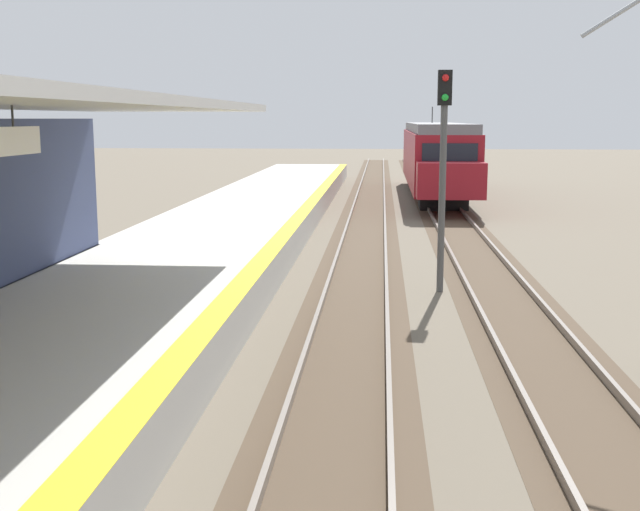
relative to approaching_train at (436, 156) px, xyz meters
name	(u,v)px	position (x,y,z in m)	size (l,w,h in m)	color
station_platform	(154,287)	(-7.80, -25.80, -1.73)	(5.00, 80.00, 0.91)	#B7B5AD
track_pair_nearest_platform	(359,273)	(-3.40, -21.80, -2.13)	(2.34, 120.00, 0.16)	#4C3D2D
track_pair_middle	(488,275)	(0.00, -21.80, -2.13)	(2.34, 120.00, 0.16)	#4C3D2D
approaching_train	(436,156)	(0.00, 0.00, 0.00)	(2.93, 19.60, 4.76)	maroon
rail_signal_post	(443,158)	(-1.41, -23.75, 1.02)	(0.32, 0.34, 5.20)	#4C4C4C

